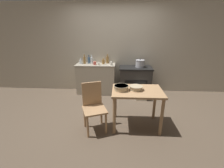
% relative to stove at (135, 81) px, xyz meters
% --- Properties ---
extents(ground_plane, '(14.00, 14.00, 0.00)m').
position_rel_stove_xyz_m(ground_plane, '(-0.63, -1.27, -0.41)').
color(ground_plane, brown).
extents(wall_back, '(8.00, 0.07, 2.55)m').
position_rel_stove_xyz_m(wall_back, '(-0.63, 0.32, 0.87)').
color(wall_back, beige).
rests_on(wall_back, ground_plane).
extents(counter_cabinet, '(1.13, 0.51, 0.87)m').
position_rel_stove_xyz_m(counter_cabinet, '(-1.15, 0.04, 0.03)').
color(counter_cabinet, '#B2A893').
rests_on(counter_cabinet, ground_plane).
extents(stove, '(0.92, 0.60, 0.81)m').
position_rel_stove_xyz_m(stove, '(0.00, 0.00, 0.00)').
color(stove, '#2D2B28').
rests_on(stove, ground_plane).
extents(work_table, '(0.92, 0.66, 0.75)m').
position_rel_stove_xyz_m(work_table, '(-0.12, -1.61, 0.22)').
color(work_table, '#A87F56').
rests_on(work_table, ground_plane).
extents(chair, '(0.52, 0.52, 0.90)m').
position_rel_stove_xyz_m(chair, '(-0.92, -1.74, 0.07)').
color(chair, '#A87F56').
rests_on(chair, ground_plane).
extents(flour_sack, '(0.28, 0.20, 0.40)m').
position_rel_stove_xyz_m(flour_sack, '(0.14, -0.42, -0.21)').
color(flour_sack, beige).
rests_on(flour_sack, ground_plane).
extents(stock_pot, '(0.25, 0.25, 0.23)m').
position_rel_stove_xyz_m(stock_pot, '(0.11, 0.01, 0.51)').
color(stock_pot, '#A8A8AD').
rests_on(stock_pot, stove).
extents(mixing_bowl_large, '(0.25, 0.25, 0.08)m').
position_rel_stove_xyz_m(mixing_bowl_large, '(-0.14, -1.60, 0.39)').
color(mixing_bowl_large, tan).
rests_on(mixing_bowl_large, work_table).
extents(mixing_bowl_small, '(0.27, 0.27, 0.09)m').
position_rel_stove_xyz_m(mixing_bowl_small, '(-0.42, -1.62, 0.39)').
color(mixing_bowl_small, tan).
rests_on(mixing_bowl_small, work_table).
extents(bottle_far_left, '(0.08, 0.08, 0.16)m').
position_rel_stove_xyz_m(bottle_far_left, '(-0.93, 0.08, 0.53)').
color(bottle_far_left, olive).
rests_on(bottle_far_left, counter_cabinet).
extents(bottle_left, '(0.07, 0.07, 0.26)m').
position_rel_stove_xyz_m(bottle_left, '(-1.26, 0.07, 0.56)').
color(bottle_left, silver).
rests_on(bottle_left, counter_cabinet).
extents(bottle_mid_left, '(0.08, 0.08, 0.27)m').
position_rel_stove_xyz_m(bottle_mid_left, '(-0.82, 0.19, 0.57)').
color(bottle_mid_left, olive).
rests_on(bottle_mid_left, counter_cabinet).
extents(bottle_center_left, '(0.08, 0.08, 0.24)m').
position_rel_stove_xyz_m(bottle_center_left, '(-1.36, 0.16, 0.56)').
color(bottle_center_left, '#3D5675').
rests_on(bottle_center_left, counter_cabinet).
extents(bottle_center, '(0.08, 0.08, 0.16)m').
position_rel_stove_xyz_m(bottle_center, '(-1.58, 0.08, 0.53)').
color(bottle_center, silver).
rests_on(bottle_center, counter_cabinet).
extents(bottle_center_right, '(0.07, 0.07, 0.27)m').
position_rel_stove_xyz_m(bottle_center_right, '(-1.48, 0.09, 0.57)').
color(bottle_center_right, olive).
rests_on(bottle_center_right, counter_cabinet).
extents(cup_mid_right, '(0.07, 0.07, 0.08)m').
position_rel_stove_xyz_m(cup_mid_right, '(-1.05, -0.07, 0.50)').
color(cup_mid_right, silver).
rests_on(cup_mid_right, counter_cabinet).
extents(cup_right, '(0.07, 0.07, 0.09)m').
position_rel_stove_xyz_m(cup_right, '(-0.69, -0.06, 0.51)').
color(cup_right, silver).
rests_on(cup_right, counter_cabinet).
extents(cup_far_right, '(0.08, 0.08, 0.09)m').
position_rel_stove_xyz_m(cup_far_right, '(-1.16, -0.03, 0.51)').
color(cup_far_right, '#B74C42').
rests_on(cup_far_right, counter_cabinet).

